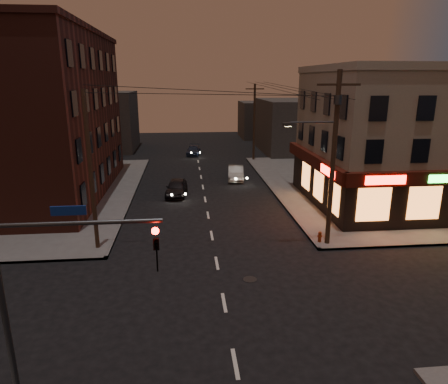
{
  "coord_description": "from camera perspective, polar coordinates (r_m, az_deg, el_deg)",
  "views": [
    {
      "loc": [
        -1.55,
        -15.74,
        9.62
      ],
      "look_at": [
        0.67,
        6.86,
        3.2
      ],
      "focal_mm": 32.0,
      "sensor_mm": 36.0,
      "label": 1
    }
  ],
  "objects": [
    {
      "name": "ground",
      "position": [
        18.51,
        0.01,
        -15.53
      ],
      "size": [
        120.0,
        120.0,
        0.0
      ],
      "primitive_type": "plane",
      "color": "black",
      "rests_on": "ground"
    },
    {
      "name": "sidewalk_ne",
      "position": [
        40.99,
        23.06,
        1.04
      ],
      "size": [
        24.0,
        28.0,
        0.15
      ],
      "primitive_type": "cube",
      "color": "#514F4C",
      "rests_on": "ground"
    },
    {
      "name": "pizza_building",
      "position": [
        34.27,
        25.31,
        7.12
      ],
      "size": [
        15.85,
        12.85,
        10.5
      ],
      "color": "gray",
      "rests_on": "sidewalk_ne"
    },
    {
      "name": "brick_apartment",
      "position": [
        37.19,
        -26.38,
        9.6
      ],
      "size": [
        12.0,
        20.0,
        13.0
      ],
      "primitive_type": "cube",
      "color": "#4E2119",
      "rests_on": "sidewalk_nw"
    },
    {
      "name": "bg_building_ne_a",
      "position": [
        56.28,
        10.59,
        9.28
      ],
      "size": [
        10.0,
        12.0,
        7.0
      ],
      "primitive_type": "cube",
      "color": "#3F3D3A",
      "rests_on": "ground"
    },
    {
      "name": "bg_building_nw",
      "position": [
        59.13,
        -17.02,
        9.65
      ],
      "size": [
        9.0,
        10.0,
        8.0
      ],
      "primitive_type": "cube",
      "color": "#3F3D3A",
      "rests_on": "ground"
    },
    {
      "name": "bg_building_ne_b",
      "position": [
        69.4,
        5.75,
        10.23
      ],
      "size": [
        8.0,
        8.0,
        6.0
      ],
      "primitive_type": "cube",
      "color": "#3F3D3A",
      "rests_on": "ground"
    },
    {
      "name": "utility_pole_main",
      "position": [
        23.38,
        15.16,
        5.74
      ],
      "size": [
        4.2,
        0.44,
        10.0
      ],
      "color": "#382619",
      "rests_on": "sidewalk_ne"
    },
    {
      "name": "utility_pole_far",
      "position": [
        48.72,
        4.34,
        9.88
      ],
      "size": [
        0.26,
        0.26,
        9.0
      ],
      "primitive_type": "cylinder",
      "color": "#382619",
      "rests_on": "sidewalk_ne"
    },
    {
      "name": "utility_pole_west",
      "position": [
        23.38,
        -18.48,
        2.69
      ],
      "size": [
        0.24,
        0.24,
        9.0
      ],
      "primitive_type": "cylinder",
      "color": "#382619",
      "rests_on": "sidewalk_nw"
    },
    {
      "name": "traffic_signal",
      "position": [
        12.19,
        -24.77,
        -12.41
      ],
      "size": [
        4.49,
        0.32,
        6.47
      ],
      "color": "#333538",
      "rests_on": "ground"
    },
    {
      "name": "sedan_near",
      "position": [
        34.43,
        -6.81,
        0.66
      ],
      "size": [
        2.05,
        4.27,
        1.4
      ],
      "primitive_type": "imported",
      "rotation": [
        0.0,
        0.0,
        -0.1
      ],
      "color": "black",
      "rests_on": "ground"
    },
    {
      "name": "sedan_mid",
      "position": [
        39.55,
        1.71,
        2.73
      ],
      "size": [
        1.95,
        4.36,
        1.39
      ],
      "primitive_type": "imported",
      "rotation": [
        0.0,
        0.0,
        -0.12
      ],
      "color": "slate",
      "rests_on": "ground"
    },
    {
      "name": "sedan_far",
      "position": [
        53.15,
        -4.39,
        5.96
      ],
      "size": [
        2.12,
        4.28,
        1.19
      ],
      "primitive_type": "imported",
      "rotation": [
        0.0,
        0.0,
        -0.11
      ],
      "color": "#1C2639",
      "rests_on": "ground"
    },
    {
      "name": "fire_hydrant",
      "position": [
        24.87,
        13.52,
        -6.15
      ],
      "size": [
        0.3,
        0.3,
        0.67
      ],
      "rotation": [
        0.0,
        0.0,
        -0.2
      ],
      "color": "maroon",
      "rests_on": "sidewalk_ne"
    }
  ]
}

